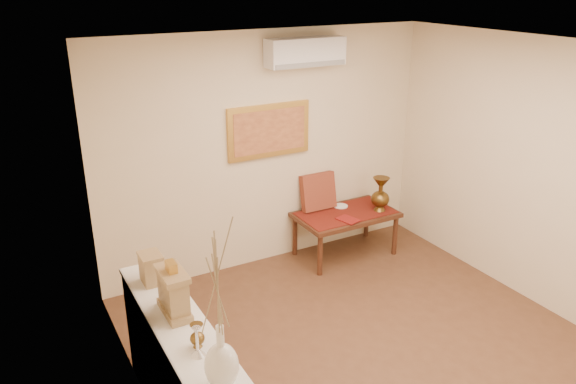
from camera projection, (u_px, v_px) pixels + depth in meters
floor at (384, 360)px, 5.03m from camera, size 4.50×4.50×0.00m
ceiling at (407, 53)px, 4.05m from camera, size 4.50×4.50×0.00m
wall_back at (268, 152)px, 6.38m from camera, size 4.00×0.02×2.70m
wall_left at (151, 285)px, 3.64m from camera, size 0.02×4.50×2.70m
wall_right at (557, 182)px, 5.44m from camera, size 0.02×4.50×2.70m
white_vase at (219, 309)px, 3.09m from camera, size 0.20×0.20×1.06m
candlestick at (197, 342)px, 3.52m from camera, size 0.10×0.10×0.21m
brass_urn_small at (197, 332)px, 3.60m from camera, size 0.10×0.10×0.22m
table_cloth at (346, 213)px, 6.74m from camera, size 1.14×0.59×0.01m
brass_urn_tall at (381, 191)px, 6.72m from camera, size 0.23×0.23×0.51m
plate at (341, 206)px, 6.91m from camera, size 0.18×0.18×0.01m
menu at (348, 220)px, 6.53m from camera, size 0.24×0.29×0.01m
cushion at (318, 192)px, 6.78m from camera, size 0.44×0.19×0.45m
display_ledge at (186, 383)px, 4.03m from camera, size 0.37×2.02×0.98m
mantel_clock at (174, 292)px, 3.93m from camera, size 0.17×0.36×0.41m
wooden_chest at (152, 268)px, 4.35m from camera, size 0.16×0.21×0.24m
low_table at (346, 218)px, 6.77m from camera, size 1.20×0.70×0.55m
painting at (269, 131)px, 6.26m from camera, size 1.00×0.06×0.60m
ac_unit at (305, 52)px, 6.05m from camera, size 0.90×0.25×0.30m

